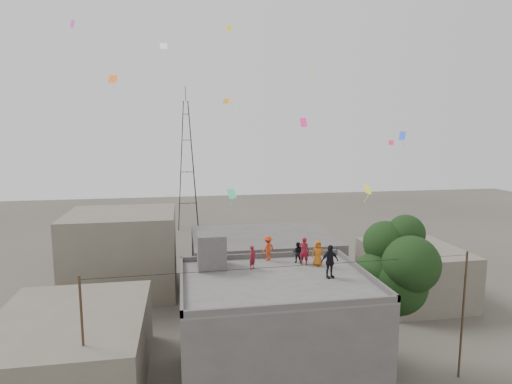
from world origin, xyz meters
TOP-DOWN VIEW (x-y plane):
  - main_building at (0.00, 0.00)m, footprint 10.00×8.00m
  - parapet at (0.00, 0.00)m, footprint 10.00×8.00m
  - stair_head_box at (-3.20, 2.60)m, footprint 1.60×1.80m
  - neighbor_west at (-11.00, 2.00)m, footprint 8.00×10.00m
  - neighbor_north at (2.00, 14.00)m, footprint 12.00×9.00m
  - neighbor_northwest at (-10.00, 16.00)m, footprint 9.00×8.00m
  - neighbor_east at (14.00, 10.00)m, footprint 7.00×8.00m
  - tree at (7.37, 0.60)m, footprint 4.90×4.60m
  - utility_line at (0.50, -1.25)m, footprint 20.12×0.62m
  - transmission_tower at (-4.00, 40.00)m, footprint 2.97×2.97m
  - person_red_adult at (2.20, 2.19)m, footprint 0.71×0.63m
  - person_orange_child at (2.93, 1.84)m, footprint 0.79×0.58m
  - person_dark_child at (1.93, 2.66)m, footprint 0.75×0.69m
  - person_dark_adult at (2.90, -0.24)m, footprint 1.13×0.66m
  - person_orange_adult at (0.27, 3.40)m, footprint 1.12×1.02m
  - person_red_child at (-0.92, 1.89)m, footprint 0.57×0.59m
  - kites at (0.30, 6.58)m, footprint 22.84×14.94m

SIDE VIEW (x-z plane):
  - neighbor_west at x=-11.00m, z-range 0.00..4.00m
  - neighbor_east at x=14.00m, z-range 0.00..4.40m
  - neighbor_north at x=2.00m, z-range 0.00..5.00m
  - main_building at x=0.00m, z-range 0.00..6.10m
  - neighbor_northwest at x=-10.00m, z-range 0.00..7.00m
  - utility_line at x=0.50m, z-range 0.13..7.53m
  - tree at x=7.37m, z-range 1.55..10.65m
  - parapet at x=0.00m, z-range 6.10..6.40m
  - person_dark_child at x=1.93m, z-range 6.10..7.34m
  - person_red_child at x=-0.92m, z-range 6.10..7.46m
  - person_orange_child at x=2.93m, z-range 6.10..7.59m
  - person_orange_adult at x=0.27m, z-range 6.10..7.60m
  - person_red_adult at x=2.20m, z-range 6.10..7.74m
  - person_dark_adult at x=2.90m, z-range 6.10..7.91m
  - stair_head_box at x=-3.20m, z-range 6.10..8.10m
  - transmission_tower at x=-4.00m, z-range -0.93..19.07m
  - kites at x=0.30m, z-range 10.01..21.15m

